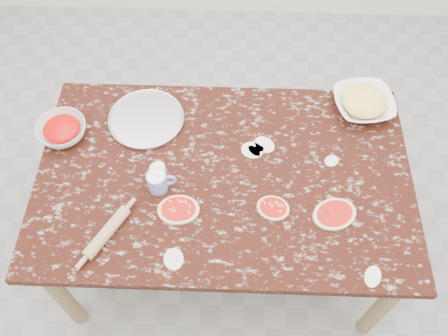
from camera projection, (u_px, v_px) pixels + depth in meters
ground at (224, 246)px, 2.65m from camera, size 4.00×4.00×0.00m
worktable at (224, 184)px, 2.09m from camera, size 1.60×1.00×0.75m
pizza_tray at (146, 119)px, 2.17m from camera, size 0.44×0.44×0.01m
sauce_bowl at (62, 130)px, 2.10m from camera, size 0.22×0.22×0.07m
cheese_bowl at (363, 104)px, 2.19m from camera, size 0.31×0.31×0.07m
flour_mug at (158, 182)px, 1.94m from camera, size 0.12×0.08×0.09m
pizza_left at (178, 210)px, 1.92m from camera, size 0.18×0.14×0.02m
pizza_mid at (273, 208)px, 1.92m from camera, size 0.16×0.14×0.02m
pizza_right at (334, 214)px, 1.91m from camera, size 0.22×0.20×0.02m
rolling_pin at (107, 232)px, 1.85m from camera, size 0.16×0.23×0.05m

